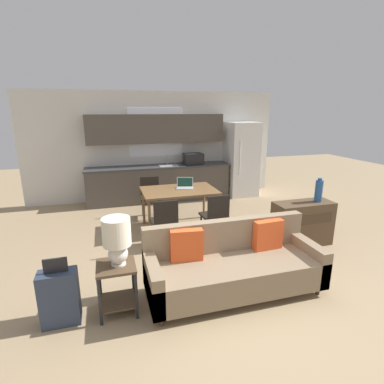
# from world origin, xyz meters

# --- Properties ---
(ground_plane) EXTENTS (20.00, 20.00, 0.00)m
(ground_plane) POSITION_xyz_m (0.00, 0.00, 0.00)
(ground_plane) COLOR #9E8460
(wall_back) EXTENTS (6.40, 0.07, 2.70)m
(wall_back) POSITION_xyz_m (-0.00, 4.63, 1.36)
(wall_back) COLOR silver
(wall_back) RESTS_ON ground_plane
(kitchen_counter) EXTENTS (3.58, 0.65, 2.15)m
(kitchen_counter) POSITION_xyz_m (0.02, 4.33, 0.84)
(kitchen_counter) COLOR #4C443D
(kitchen_counter) RESTS_ON ground_plane
(refrigerator) EXTENTS (0.77, 0.77, 1.94)m
(refrigerator) POSITION_xyz_m (2.22, 4.21, 0.97)
(refrigerator) COLOR white
(refrigerator) RESTS_ON ground_plane
(dining_table) EXTENTS (1.41, 0.93, 0.77)m
(dining_table) POSITION_xyz_m (0.04, 2.35, 0.71)
(dining_table) COLOR brown
(dining_table) RESTS_ON ground_plane
(couch) EXTENTS (2.20, 0.80, 0.88)m
(couch) POSITION_xyz_m (0.18, 0.09, 0.35)
(couch) COLOR #3D2D1E
(couch) RESTS_ON ground_plane
(side_table) EXTENTS (0.43, 0.43, 0.59)m
(side_table) POSITION_xyz_m (-1.25, 0.07, 0.39)
(side_table) COLOR brown
(side_table) RESTS_ON ground_plane
(table_lamp) EXTENTS (0.31, 0.31, 0.55)m
(table_lamp) POSITION_xyz_m (-1.22, 0.07, 0.91)
(table_lamp) COLOR silver
(table_lamp) RESTS_ON side_table
(credenza) EXTENTS (1.01, 0.42, 0.75)m
(credenza) POSITION_xyz_m (1.88, 1.03, 0.38)
(credenza) COLOR brown
(credenza) RESTS_ON ground_plane
(vase) EXTENTS (0.12, 0.12, 0.40)m
(vase) POSITION_xyz_m (2.13, 1.01, 0.94)
(vase) COLOR #234C84
(vase) RESTS_ON credenza
(dining_chair_near_right) EXTENTS (0.45, 0.45, 0.86)m
(dining_chair_near_right) POSITION_xyz_m (0.50, 1.57, 0.49)
(dining_chair_near_right) COLOR black
(dining_chair_near_right) RESTS_ON ground_plane
(dining_chair_near_left) EXTENTS (0.42, 0.42, 0.86)m
(dining_chair_near_left) POSITION_xyz_m (-0.41, 1.53, 0.49)
(dining_chair_near_left) COLOR black
(dining_chair_near_left) RESTS_ON ground_plane
(dining_chair_far_left) EXTENTS (0.45, 0.45, 0.86)m
(dining_chair_far_left) POSITION_xyz_m (-0.40, 3.13, 0.49)
(dining_chair_far_left) COLOR black
(dining_chair_far_left) RESTS_ON ground_plane
(laptop) EXTENTS (0.38, 0.34, 0.20)m
(laptop) POSITION_xyz_m (0.19, 2.45, 0.82)
(laptop) COLOR #B7BABC
(laptop) RESTS_ON dining_table
(suitcase) EXTENTS (0.40, 0.22, 0.77)m
(suitcase) POSITION_xyz_m (-1.86, 0.03, 0.31)
(suitcase) COLOR #2D384C
(suitcase) RESTS_ON ground_plane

